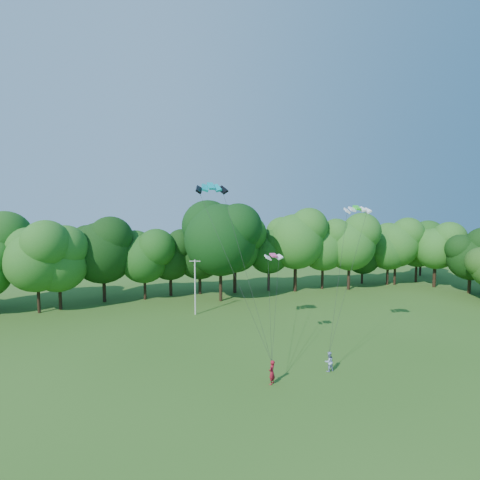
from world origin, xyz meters
name	(u,v)px	position (x,y,z in m)	size (l,w,h in m)	color
ground	(310,433)	(0.00, 0.00, 0.00)	(160.00, 160.00, 0.00)	#2D5A18
utility_pole	(195,286)	(-1.38, 27.15, 3.71)	(1.38, 0.55, 7.15)	beige
kite_flyer_left	(272,372)	(0.35, 6.64, 0.96)	(0.70, 0.46, 1.92)	maroon
kite_flyer_right	(329,362)	(5.87, 7.17, 0.85)	(0.83, 0.64, 1.70)	#9BABD7
kite_teal	(211,186)	(-2.38, 14.80, 15.86)	(2.89, 1.34, 0.75)	#0598A1
kite_green	(357,208)	(10.71, 10.53, 13.85)	(2.58, 1.63, 0.45)	#24DF21
kite_pink	(273,255)	(3.01, 12.46, 9.42)	(1.67, 0.83, 0.33)	#DE3D84
tree_back_center	(220,230)	(3.63, 32.73, 10.50)	(11.55, 11.55, 16.80)	black
tree_back_east	(389,243)	(34.72, 34.00, 7.40)	(8.15, 8.15, 11.86)	#392316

